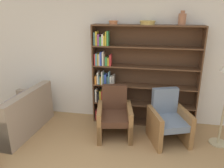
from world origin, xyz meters
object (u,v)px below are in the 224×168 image
object	(u,v)px
armchair_leather	(115,115)
bowl_sage	(148,22)
couch	(18,117)
bookshelf	(135,77)
vase_tall	(182,19)
bowl_cream	(113,22)
armchair_cushioned	(168,120)

from	to	relation	value
armchair_leather	bowl_sage	bearing A→B (deg)	-142.86
bowl_sage	armchair_leather	world-z (taller)	bowl_sage
armchair_leather	couch	bearing A→B (deg)	-4.74
bookshelf	vase_tall	xyz separation A→B (m)	(0.82, -0.02, 1.15)
bowl_cream	armchair_leather	world-z (taller)	bowl_cream
vase_tall	armchair_cushioned	xyz separation A→B (m)	(-0.14, -0.58, -1.76)
bookshelf	armchair_cushioned	distance (m)	1.09
vase_tall	bookshelf	bearing A→B (deg)	178.54
vase_tall	couch	distance (m)	3.65
bowl_cream	armchair_cushioned	bearing A→B (deg)	-27.17
couch	armchair_leather	xyz separation A→B (m)	(1.91, 0.20, 0.10)
bowl_sage	bookshelf	bearing A→B (deg)	174.20
vase_tall	armchair_leather	world-z (taller)	vase_tall
bookshelf	couch	distance (m)	2.47
bowl_sage	bowl_cream	bearing A→B (deg)	180.00
couch	armchair_cushioned	xyz separation A→B (m)	(2.91, 0.20, 0.10)
armchair_cushioned	bookshelf	bearing A→B (deg)	-60.64
vase_tall	armchair_cushioned	world-z (taller)	vase_tall
vase_tall	armchair_cushioned	size ratio (longest dim) A/B	0.27
bowl_sage	vase_tall	size ratio (longest dim) A/B	1.17
armchair_leather	bookshelf	bearing A→B (deg)	-128.48
vase_tall	armchair_cushioned	distance (m)	1.86
bookshelf	couch	bearing A→B (deg)	-160.27
bookshelf	armchair_leather	size ratio (longest dim) A/B	2.23
armchair_leather	armchair_cushioned	distance (m)	1.00
bookshelf	vase_tall	world-z (taller)	vase_tall
bowl_sage	couch	size ratio (longest dim) A/B	0.20
armchair_leather	armchair_cushioned	bearing A→B (deg)	169.10
bowl_cream	couch	distance (m)	2.64
bookshelf	armchair_cushioned	xyz separation A→B (m)	(0.68, -0.60, -0.61)
vase_tall	armchair_leather	xyz separation A→B (m)	(-1.14, -0.58, -1.76)
armchair_cushioned	armchair_leather	bearing A→B (deg)	-19.57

